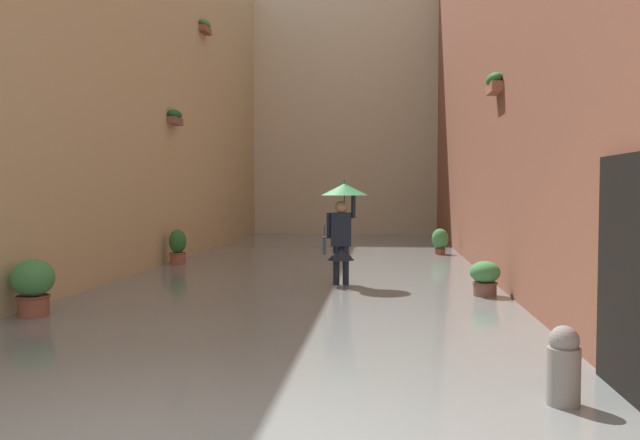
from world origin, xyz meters
name	(u,v)px	position (x,y,z in m)	size (l,w,h in m)	color
ground_plane	(316,271)	(0.00, -10.95, 0.00)	(60.00, 60.00, 0.00)	slate
flood_water	(316,268)	(0.00, -10.95, 0.05)	(8.19, 27.91, 0.11)	slate
building_facade_left	(520,17)	(-4.59, -10.95, 5.77)	(2.04, 25.91, 11.54)	brown
building_facade_right	(124,66)	(4.59, -10.95, 4.85)	(2.04, 25.91, 9.71)	tan
building_facade_far	(346,110)	(0.00, -22.81, 5.22)	(10.99, 1.80, 10.44)	beige
person_wading	(342,217)	(-0.81, -8.02, 1.39)	(0.88, 0.88, 2.08)	black
potted_plant_near_left	(440,241)	(-3.15, -14.08, 0.47)	(0.46, 0.46, 0.82)	brown
potted_plant_far_right	(178,248)	(3.36, -11.03, 0.50)	(0.41, 0.41, 0.95)	#9E563D
potted_plant_far_left	(485,279)	(-3.29, -7.02, 0.39)	(0.51, 0.51, 0.69)	brown
potted_plant_near_right	(33,287)	(3.34, -4.60, 0.52)	(0.59, 0.59, 0.92)	brown
mooring_bollard	(564,372)	(-3.07, -1.46, 0.38)	(0.27, 0.27, 0.77)	gray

